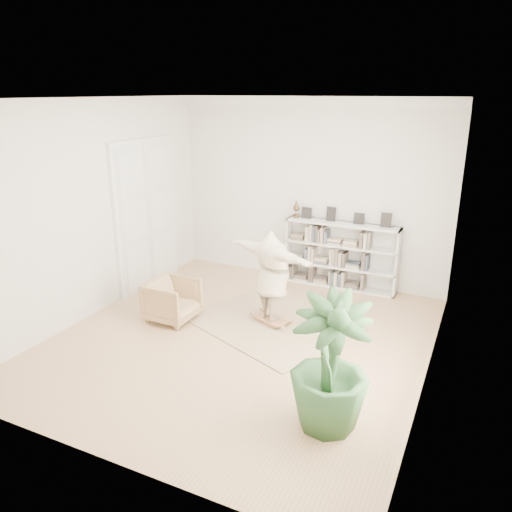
{
  "coord_description": "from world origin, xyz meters",
  "views": [
    {
      "loc": [
        3.21,
        -6.21,
        3.7
      ],
      "look_at": [
        0.07,
        0.4,
        1.26
      ],
      "focal_mm": 35.0,
      "sensor_mm": 36.0,
      "label": 1
    }
  ],
  "objects_px": {
    "houseplant": "(330,364)",
    "person": "(272,274)",
    "rocker_board": "(272,320)",
    "armchair": "(172,300)",
    "bookshelf": "(341,256)"
  },
  "relations": [
    {
      "from": "houseplant",
      "to": "person",
      "type": "bearing_deg",
      "value": 127.43
    },
    {
      "from": "person",
      "to": "rocker_board",
      "type": "bearing_deg",
      "value": 138.56
    },
    {
      "from": "armchair",
      "to": "houseplant",
      "type": "relative_size",
      "value": 0.48
    },
    {
      "from": "armchair",
      "to": "houseplant",
      "type": "height_order",
      "value": "houseplant"
    },
    {
      "from": "armchair",
      "to": "houseplant",
      "type": "bearing_deg",
      "value": -115.67
    },
    {
      "from": "bookshelf",
      "to": "person",
      "type": "height_order",
      "value": "person"
    },
    {
      "from": "person",
      "to": "bookshelf",
      "type": "bearing_deg",
      "value": -82.39
    },
    {
      "from": "bookshelf",
      "to": "armchair",
      "type": "bearing_deg",
      "value": -128.25
    },
    {
      "from": "armchair",
      "to": "rocker_board",
      "type": "bearing_deg",
      "value": -69.47
    },
    {
      "from": "armchair",
      "to": "person",
      "type": "relative_size",
      "value": 0.42
    },
    {
      "from": "bookshelf",
      "to": "armchair",
      "type": "distance_m",
      "value": 3.42
    },
    {
      "from": "person",
      "to": "houseplant",
      "type": "relative_size",
      "value": 1.15
    },
    {
      "from": "armchair",
      "to": "rocker_board",
      "type": "xyz_separation_m",
      "value": [
        1.57,
        0.57,
        -0.28
      ]
    },
    {
      "from": "bookshelf",
      "to": "rocker_board",
      "type": "xyz_separation_m",
      "value": [
        -0.54,
        -2.1,
        -0.56
      ]
    },
    {
      "from": "houseplant",
      "to": "bookshelf",
      "type": "bearing_deg",
      "value": 104.6
    }
  ]
}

